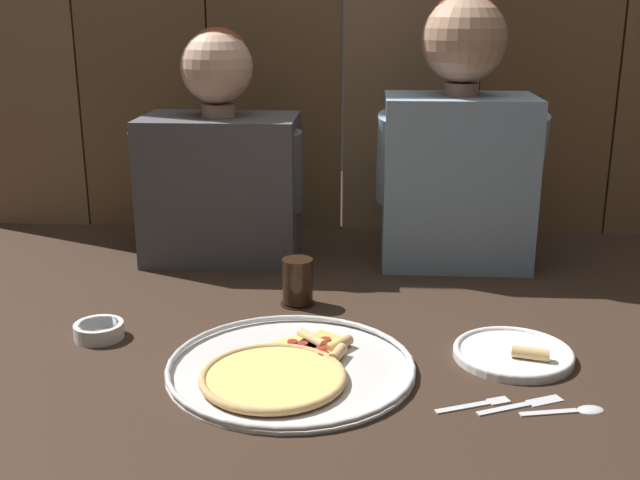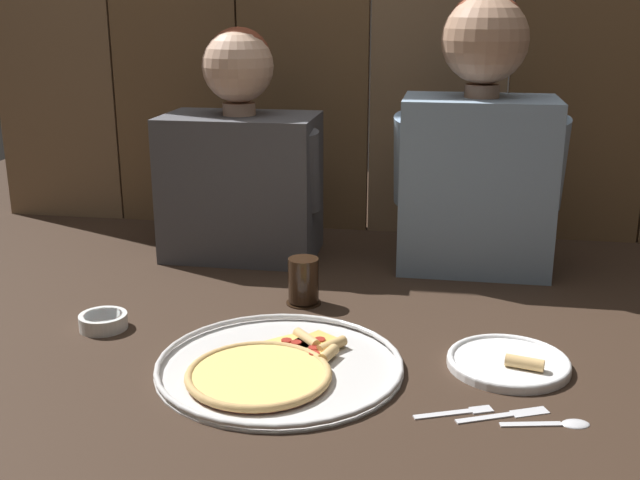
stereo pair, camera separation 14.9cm
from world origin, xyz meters
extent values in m
plane|color=#332319|center=(0.00, 0.00, 0.00)|extent=(3.20, 3.20, 0.00)
cylinder|color=silver|center=(-0.06, -0.10, 0.00)|extent=(0.44, 0.44, 0.01)
torus|color=silver|center=(-0.06, -0.10, 0.01)|extent=(0.44, 0.44, 0.01)
cylinder|color=#B23823|center=(-0.08, -0.15, 0.01)|extent=(0.24, 0.24, 0.00)
cylinder|color=#F4D170|center=(-0.08, -0.15, 0.01)|extent=(0.23, 0.23, 0.01)
torus|color=tan|center=(-0.08, -0.15, 0.01)|extent=(0.25, 0.25, 0.01)
cube|color=#EFC660|center=(-0.06, -0.03, 0.01)|extent=(0.12, 0.12, 0.01)
cylinder|color=tan|center=(-0.03, 0.00, 0.02)|extent=(0.06, 0.07, 0.02)
cylinder|color=#A3281E|center=(-0.04, -0.02, 0.02)|extent=(0.02, 0.02, 0.00)
cylinder|color=#A3281E|center=(-0.06, -0.02, 0.02)|extent=(0.02, 0.02, 0.00)
cube|color=#EFC660|center=(-0.01, -0.05, 0.01)|extent=(0.08, 0.07, 0.01)
cylinder|color=tan|center=(0.03, -0.06, 0.02)|extent=(0.03, 0.05, 0.02)
cylinder|color=#A3281E|center=(0.00, -0.06, 0.02)|extent=(0.02, 0.02, 0.00)
cylinder|color=#A3281E|center=(-0.01, -0.04, 0.02)|extent=(0.02, 0.02, 0.00)
cube|color=#EABC56|center=(0.00, 0.00, 0.01)|extent=(0.10, 0.09, 0.01)
cylinder|color=tan|center=(0.03, -0.02, 0.02)|extent=(0.05, 0.06, 0.02)
cylinder|color=#A3281E|center=(0.00, 0.00, 0.02)|extent=(0.02, 0.02, 0.00)
cylinder|color=white|center=(0.34, -0.02, 0.01)|extent=(0.22, 0.22, 0.01)
torus|color=white|center=(0.34, -0.02, 0.01)|extent=(0.22, 0.22, 0.01)
cylinder|color=tan|center=(0.37, -0.05, 0.02)|extent=(0.07, 0.04, 0.02)
cylinder|color=black|center=(-0.07, 0.21, 0.00)|extent=(0.08, 0.08, 0.01)
cylinder|color=black|center=(-0.07, 0.21, 0.05)|extent=(0.07, 0.07, 0.10)
cylinder|color=white|center=(-0.44, 0.02, 0.02)|extent=(0.09, 0.09, 0.03)
cylinder|color=#B23823|center=(-0.44, 0.02, 0.02)|extent=(0.08, 0.08, 0.02)
cube|color=silver|center=(0.23, -0.21, 0.00)|extent=(0.09, 0.05, 0.01)
cube|color=silver|center=(0.29, -0.19, 0.00)|extent=(0.04, 0.03, 0.01)
cube|color=silver|center=(0.30, -0.21, 0.00)|extent=(0.09, 0.05, 0.01)
cube|color=silver|center=(0.37, -0.18, 0.00)|extent=(0.06, 0.04, 0.00)
cube|color=silver|center=(0.37, -0.22, 0.00)|extent=(0.10, 0.03, 0.01)
ellipsoid|color=silver|center=(0.43, -0.21, 0.00)|extent=(0.05, 0.04, 0.01)
cube|color=#4C4C51|center=(-0.29, 0.53, 0.18)|extent=(0.38, 0.24, 0.36)
cylinder|color=#DBAD8E|center=(-0.29, 0.53, 0.37)|extent=(0.08, 0.08, 0.03)
sphere|color=#DBAD8E|center=(-0.29, 0.53, 0.47)|extent=(0.17, 0.17, 0.17)
sphere|color=brown|center=(-0.29, 0.54, 0.49)|extent=(0.16, 0.16, 0.16)
cylinder|color=#4C4C51|center=(-0.46, 0.49, 0.23)|extent=(0.08, 0.11, 0.21)
cylinder|color=#4C4C51|center=(-0.12, 0.49, 0.23)|extent=(0.08, 0.11, 0.21)
cube|color=#849EB7|center=(0.29, 0.53, 0.21)|extent=(0.36, 0.23, 0.41)
cylinder|color=tan|center=(0.29, 0.53, 0.43)|extent=(0.08, 0.08, 0.03)
sphere|color=tan|center=(0.29, 0.53, 0.54)|extent=(0.20, 0.20, 0.20)
sphere|color=brown|center=(0.29, 0.54, 0.55)|extent=(0.18, 0.18, 0.18)
cylinder|color=#849EB7|center=(0.13, 0.49, 0.27)|extent=(0.08, 0.15, 0.24)
cylinder|color=#849EB7|center=(0.45, 0.49, 0.27)|extent=(0.08, 0.14, 0.24)
camera|label=1|loc=(0.07, -1.32, 0.62)|focal=43.37mm
camera|label=2|loc=(0.22, -1.31, 0.62)|focal=43.37mm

